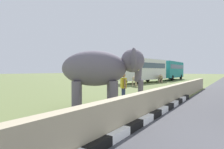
{
  "coord_description": "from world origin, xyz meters",
  "views": [
    {
      "loc": [
        -4.94,
        0.99,
        1.79
      ],
      "look_at": [
        2.77,
        6.01,
        1.6
      ],
      "focal_mm": 30.01,
      "sensor_mm": 36.0,
      "label": 1
    }
  ],
  "objects_px": {
    "cow_mid": "(161,77)",
    "cow_near": "(136,79)",
    "elephant": "(102,69)",
    "bus_teal": "(171,69)",
    "bus_white": "(144,69)",
    "person_handler": "(123,86)"
  },
  "relations": [
    {
      "from": "person_handler",
      "to": "cow_mid",
      "type": "height_order",
      "value": "person_handler"
    },
    {
      "from": "elephant",
      "to": "person_handler",
      "type": "relative_size",
      "value": 2.36
    },
    {
      "from": "person_handler",
      "to": "cow_near",
      "type": "bearing_deg",
      "value": 21.98
    },
    {
      "from": "person_handler",
      "to": "bus_white",
      "type": "relative_size",
      "value": 0.17
    },
    {
      "from": "elephant",
      "to": "bus_white",
      "type": "distance_m",
      "value": 19.37
    },
    {
      "from": "person_handler",
      "to": "cow_mid",
      "type": "relative_size",
      "value": 0.89
    },
    {
      "from": "cow_near",
      "to": "bus_white",
      "type": "bearing_deg",
      "value": 17.13
    },
    {
      "from": "elephant",
      "to": "bus_teal",
      "type": "bearing_deg",
      "value": 9.52
    },
    {
      "from": "elephant",
      "to": "cow_mid",
      "type": "xyz_separation_m",
      "value": [
        19.76,
        3.74,
        -0.99
      ]
    },
    {
      "from": "bus_white",
      "to": "cow_near",
      "type": "relative_size",
      "value": 5.52
    },
    {
      "from": "cow_near",
      "to": "cow_mid",
      "type": "height_order",
      "value": "same"
    },
    {
      "from": "person_handler",
      "to": "bus_teal",
      "type": "bearing_deg",
      "value": 10.55
    },
    {
      "from": "cow_mid",
      "to": "cow_near",
      "type": "bearing_deg",
      "value": -179.98
    },
    {
      "from": "cow_near",
      "to": "elephant",
      "type": "bearing_deg",
      "value": -162.0
    },
    {
      "from": "person_handler",
      "to": "cow_mid",
      "type": "bearing_deg",
      "value": 12.37
    },
    {
      "from": "elephant",
      "to": "cow_mid",
      "type": "relative_size",
      "value": 2.09
    },
    {
      "from": "bus_teal",
      "to": "cow_near",
      "type": "bearing_deg",
      "value": -176.21
    },
    {
      "from": "bus_white",
      "to": "bus_teal",
      "type": "height_order",
      "value": "same"
    },
    {
      "from": "elephant",
      "to": "cow_mid",
      "type": "distance_m",
      "value": 20.14
    },
    {
      "from": "bus_teal",
      "to": "cow_mid",
      "type": "height_order",
      "value": "bus_teal"
    },
    {
      "from": "elephant",
      "to": "bus_teal",
      "type": "relative_size",
      "value": 0.4
    },
    {
      "from": "elephant",
      "to": "cow_mid",
      "type": "height_order",
      "value": "elephant"
    }
  ]
}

